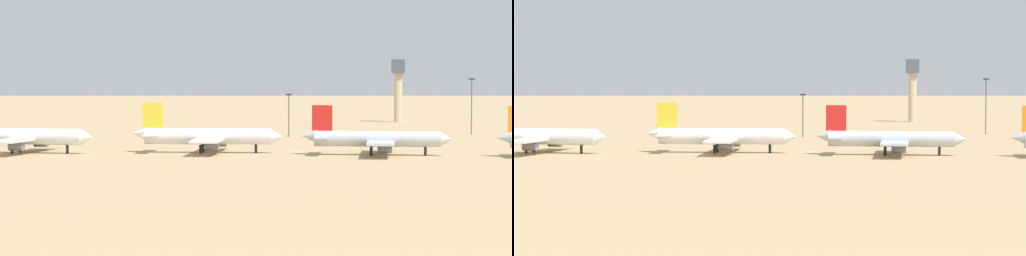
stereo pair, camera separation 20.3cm
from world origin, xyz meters
TOP-DOWN VIEW (x-y plane):
  - ground at (0.00, 0.00)m, footprint 4000.00×4000.00m
  - ridge_far_west at (-470.35, 1072.46)m, footprint 271.87×225.34m
  - ridge_west at (-25.95, 1168.87)m, footprint 361.88×353.74m
  - parked_jet_teal_2 at (-64.02, -15.49)m, footprint 36.35×30.53m
  - parked_jet_yellow_3 at (-20.64, -7.34)m, footprint 36.35×30.65m
  - parked_jet_red_4 at (19.54, -8.22)m, footprint 34.86×29.30m
  - control_tower at (16.27, 174.89)m, footprint 5.20×5.20m
  - light_pole_west at (-11.03, 63.03)m, footprint 1.80×0.50m
  - light_pole_mid at (43.06, 88.44)m, footprint 1.80×0.50m

SIDE VIEW (x-z plane):
  - ground at x=0.00m, z-range 0.00..0.00m
  - parked_jet_red_4 at x=19.54m, z-range -1.98..9.53m
  - parked_jet_yellow_3 at x=-20.64m, z-range -2.07..9.93m
  - parked_jet_teal_2 at x=-64.02m, z-range -2.07..9.95m
  - light_pole_west at x=-11.03m, z-range 1.16..14.09m
  - light_pole_mid at x=43.06m, z-range 1.23..18.73m
  - control_tower at x=16.27m, z-range 2.55..27.24m
  - ridge_far_west at x=-470.35m, z-range 0.00..116.68m
  - ridge_west at x=-25.95m, z-range 0.00..130.35m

